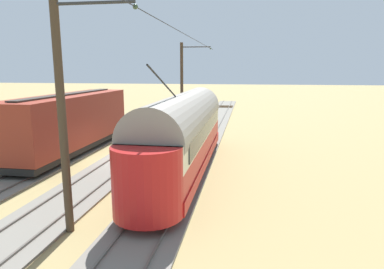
{
  "coord_description": "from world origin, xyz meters",
  "views": [
    {
      "loc": [
        -7.5,
        19.65,
        5.58
      ],
      "look_at": [
        -4.46,
        1.2,
        1.95
      ],
      "focal_mm": 31.51,
      "sensor_mm": 36.0,
      "label": 1
    }
  ],
  "objects_px": {
    "catenary_pole_mid_near": "(64,114)",
    "spare_tie_stack": "(47,138)",
    "catenary_pole_foreground": "(183,85)",
    "vintage_streetcar": "(184,131)",
    "boxcar_adjacent": "(70,121)"
  },
  "relations": [
    {
      "from": "catenary_pole_mid_near",
      "to": "spare_tie_stack",
      "type": "xyz_separation_m",
      "value": [
        9.45,
        -13.44,
        -3.87
      ]
    },
    {
      "from": "catenary_pole_mid_near",
      "to": "catenary_pole_foreground",
      "type": "bearing_deg",
      "value": -90.0
    },
    {
      "from": "catenary_pole_foreground",
      "to": "spare_tie_stack",
      "type": "relative_size",
      "value": 3.32
    },
    {
      "from": "catenary_pole_mid_near",
      "to": "spare_tie_stack",
      "type": "relative_size",
      "value": 3.32
    },
    {
      "from": "catenary_pole_mid_near",
      "to": "vintage_streetcar",
      "type": "bearing_deg",
      "value": -108.5
    },
    {
      "from": "catenary_pole_foreground",
      "to": "catenary_pole_mid_near",
      "type": "bearing_deg",
      "value": 90.0
    },
    {
      "from": "boxcar_adjacent",
      "to": "catenary_pole_mid_near",
      "type": "relative_size",
      "value": 1.55
    },
    {
      "from": "vintage_streetcar",
      "to": "boxcar_adjacent",
      "type": "height_order",
      "value": "vintage_streetcar"
    },
    {
      "from": "catenary_pole_mid_near",
      "to": "spare_tie_stack",
      "type": "height_order",
      "value": "catenary_pole_mid_near"
    },
    {
      "from": "vintage_streetcar",
      "to": "catenary_pole_foreground",
      "type": "relative_size",
      "value": 2.04
    },
    {
      "from": "catenary_pole_mid_near",
      "to": "spare_tie_stack",
      "type": "distance_m",
      "value": 16.88
    },
    {
      "from": "vintage_streetcar",
      "to": "boxcar_adjacent",
      "type": "xyz_separation_m",
      "value": [
        8.24,
        -2.83,
        -0.09
      ]
    },
    {
      "from": "catenary_pole_foreground",
      "to": "vintage_streetcar",
      "type": "bearing_deg",
      "value": 101.2
    },
    {
      "from": "boxcar_adjacent",
      "to": "catenary_pole_foreground",
      "type": "bearing_deg",
      "value": -119.41
    },
    {
      "from": "vintage_streetcar",
      "to": "catenary_pole_mid_near",
      "type": "height_order",
      "value": "catenary_pole_mid_near"
    }
  ]
}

